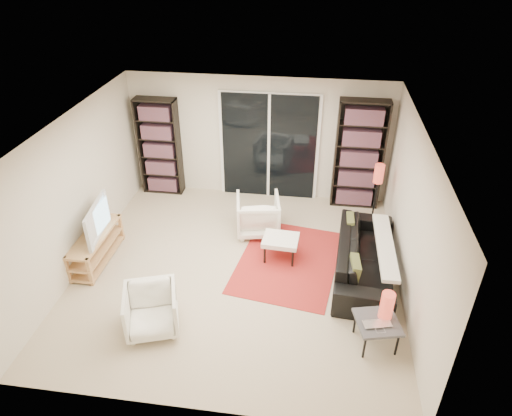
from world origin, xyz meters
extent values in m
plane|color=#C0AB91|center=(0.00, 0.00, 0.00)|extent=(5.00, 5.00, 0.00)
cube|color=beige|center=(0.00, 2.50, 1.20)|extent=(5.00, 0.02, 2.40)
cube|color=beige|center=(0.00, -2.50, 1.20)|extent=(5.00, 0.02, 2.40)
cube|color=beige|center=(-2.50, 0.00, 1.20)|extent=(0.02, 5.00, 2.40)
cube|color=beige|center=(2.50, 0.00, 1.20)|extent=(0.02, 5.00, 2.40)
cube|color=white|center=(0.00, 0.00, 2.40)|extent=(5.00, 5.00, 0.02)
cube|color=white|center=(0.20, 2.47, 1.05)|extent=(1.92, 0.06, 2.16)
cube|color=black|center=(0.20, 2.44, 1.05)|extent=(1.80, 0.02, 2.10)
cube|color=white|center=(0.20, 2.42, 1.05)|extent=(0.05, 0.02, 2.10)
cube|color=black|center=(-1.95, 2.34, 0.97)|extent=(0.80, 0.30, 1.95)
cube|color=maroon|center=(-1.95, 2.32, 0.97)|extent=(0.70, 0.22, 1.85)
cube|color=black|center=(1.90, 2.34, 1.05)|extent=(0.90, 0.30, 2.10)
cube|color=maroon|center=(1.90, 2.32, 1.05)|extent=(0.80, 0.22, 2.00)
cube|color=#E6B773|center=(-2.31, -0.06, 0.48)|extent=(0.41, 1.29, 0.04)
cube|color=#E6B773|center=(-2.31, -0.06, 0.25)|extent=(0.41, 1.29, 0.03)
cube|color=#E6B773|center=(-2.31, -0.06, 0.06)|extent=(0.41, 1.29, 0.04)
cube|color=#E6B773|center=(-2.49, -0.66, 0.25)|extent=(0.05, 0.05, 0.50)
cube|color=#E6B773|center=(-2.49, 0.55, 0.25)|extent=(0.05, 0.05, 0.50)
cube|color=#E6B773|center=(-2.14, -0.66, 0.25)|extent=(0.05, 0.05, 0.50)
cube|color=#E6B773|center=(-2.14, 0.55, 0.25)|extent=(0.05, 0.05, 0.50)
imported|color=black|center=(-2.29, -0.06, 0.78)|extent=(0.25, 0.98, 0.56)
cube|color=#AC2521|center=(0.78, 0.32, 0.01)|extent=(1.84, 2.29, 0.01)
imported|color=black|center=(1.97, 0.20, 0.32)|extent=(1.02, 2.24, 0.64)
imported|color=white|center=(0.17, 1.12, 0.35)|extent=(0.86, 0.88, 0.69)
imported|color=white|center=(-0.93, -1.37, 0.32)|extent=(0.87, 0.88, 0.64)
cube|color=white|center=(0.64, 0.40, 0.36)|extent=(0.59, 0.50, 0.08)
cylinder|color=black|center=(0.40, 0.23, 0.16)|extent=(0.04, 0.04, 0.32)
cylinder|color=black|center=(0.42, 0.60, 0.16)|extent=(0.04, 0.04, 0.32)
cylinder|color=black|center=(0.85, 0.20, 0.16)|extent=(0.04, 0.04, 0.32)
cylinder|color=black|center=(0.88, 0.57, 0.16)|extent=(0.04, 0.04, 0.32)
cube|color=#49494E|center=(2.03, -1.23, 0.38)|extent=(0.64, 0.64, 0.04)
cylinder|color=black|center=(1.87, -1.49, 0.19)|extent=(0.03, 0.03, 0.38)
cylinder|color=black|center=(1.77, -1.08, 0.19)|extent=(0.03, 0.03, 0.38)
cylinder|color=black|center=(2.28, -1.39, 0.19)|extent=(0.03, 0.03, 0.38)
cylinder|color=black|center=(2.19, -0.98, 0.19)|extent=(0.03, 0.03, 0.38)
imported|color=silver|center=(2.03, -1.35, 0.41)|extent=(0.40, 0.31, 0.03)
cylinder|color=#C63C28|center=(2.12, -1.14, 0.59)|extent=(0.17, 0.17, 0.39)
cylinder|color=black|center=(2.19, 1.58, 0.01)|extent=(0.19, 0.19, 0.03)
cylinder|color=black|center=(2.19, 1.58, 0.47)|extent=(0.03, 0.03, 0.93)
cylinder|color=#C63C28|center=(2.19, 1.58, 1.07)|extent=(0.17, 0.17, 0.34)
camera|label=1|loc=(1.07, -5.57, 4.68)|focal=32.00mm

